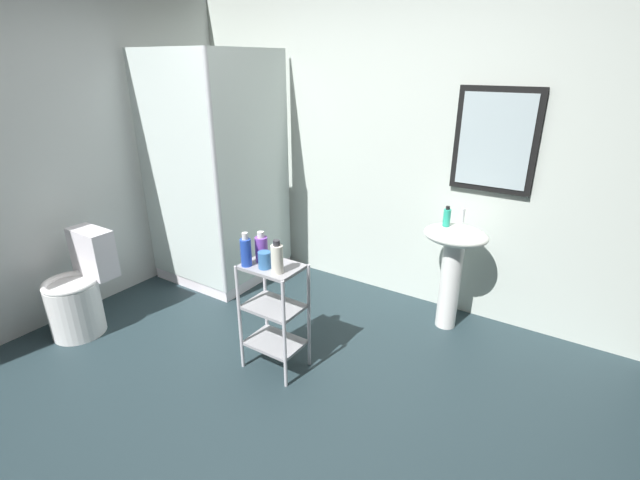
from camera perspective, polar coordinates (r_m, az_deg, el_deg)
name	(u,v)px	position (r m, az deg, el deg)	size (l,w,h in m)	color
ground_plane	(234,402)	(2.91, -10.95, -19.65)	(4.20, 4.20, 0.02)	#233439
wall_back	(381,146)	(3.77, 7.79, 11.73)	(4.20, 0.14, 2.50)	silver
wall_left	(28,160)	(3.82, -33.20, 8.52)	(0.10, 4.20, 2.50)	silver
shower_stall	(222,231)	(4.16, -12.37, 1.12)	(0.92, 0.92, 2.00)	white
pedestal_sink	(453,256)	(3.40, 16.60, -2.01)	(0.46, 0.37, 0.81)	white
sink_faucet	(463,215)	(3.41, 17.71, 3.00)	(0.03, 0.03, 0.10)	silver
toilet	(80,292)	(3.77, -28.31, -5.89)	(0.37, 0.49, 0.76)	white
storage_cart	(274,309)	(2.90, -5.88, -8.69)	(0.38, 0.28, 0.74)	silver
hand_soap_bottle	(447,217)	(3.29, 15.86, 2.82)	(0.05, 0.05, 0.15)	#2DBC99
shampoo_bottle_blue	(246,251)	(2.74, -9.43, -1.45)	(0.07, 0.07, 0.21)	blue
lotion_bottle_white	(277,258)	(2.62, -5.49, -2.35)	(0.07, 0.07, 0.21)	white
conditioner_bottle_purple	(261,248)	(2.79, -7.48, -1.05)	(0.08, 0.08, 0.19)	purple
rinse_cup	(264,260)	(2.71, -7.09, -2.55)	(0.08, 0.08, 0.10)	#3870B2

